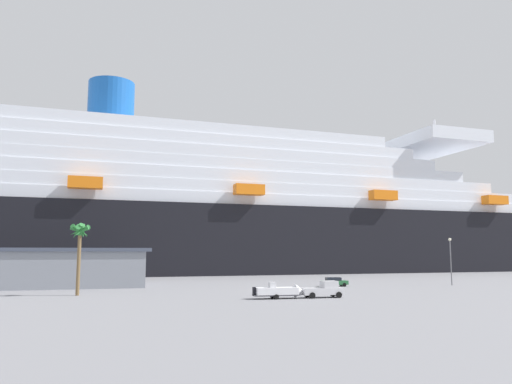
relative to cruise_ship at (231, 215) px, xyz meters
The scene contains 10 objects.
ground_plane 44.78m from the cruise_ship, 104.63° to the right, with size 600.00×600.00×0.00m, color gray.
cruise_ship is the anchor object (origin of this frame).
terminal_building 72.67m from the cruise_ship, 136.75° to the right, with size 48.80×19.89×6.78m.
pickup_truck 84.87m from the cruise_ship, 94.55° to the right, with size 5.65×2.40×2.20m.
small_boat_on_trailer 85.40m from the cruise_ship, 98.64° to the right, with size 7.79×2.22×2.15m.
palm_tree 80.91m from the cruise_ship, 118.70° to the right, with size 2.98×2.94×10.15m.
street_lamp 72.04m from the cruise_ship, 68.01° to the right, with size 0.56×0.56×8.71m.
parked_car_green_wagon 65.19m from the cruise_ship, 86.15° to the right, with size 4.82×2.61×1.58m.
parked_car_black_coupe 66.89m from the cruise_ship, 120.98° to the right, with size 4.60×2.36×1.58m.
parked_car_blue_suv 71.90m from the cruise_ship, 131.24° to the right, with size 4.62×2.06×1.58m.
Camera 1 is at (-23.59, -75.47, 5.94)m, focal length 34.82 mm.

